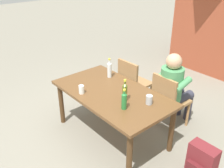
{
  "coord_description": "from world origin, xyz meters",
  "views": [
    {
      "loc": [
        2.26,
        -1.92,
        2.37
      ],
      "look_at": [
        0.0,
        0.0,
        0.84
      ],
      "focal_mm": 40.59,
      "sensor_mm": 36.0,
      "label": 1
    }
  ],
  "objects_px": {
    "bottle_clear": "(109,69)",
    "chair_far_left": "(132,82)",
    "chair_far_right": "(168,99)",
    "cup_steel": "(149,100)",
    "bottle_green": "(124,100)",
    "cup_white": "(82,89)",
    "backpack_by_near_side": "(201,162)",
    "bottle_olive": "(125,92)",
    "person_in_white_shirt": "(174,87)",
    "dining_table": "(112,97)"
  },
  "relations": [
    {
      "from": "bottle_clear",
      "to": "chair_far_left",
      "type": "bearing_deg",
      "value": 88.7
    },
    {
      "from": "chair_far_right",
      "to": "cup_steel",
      "type": "height_order",
      "value": "chair_far_right"
    },
    {
      "from": "bottle_green",
      "to": "cup_white",
      "type": "distance_m",
      "value": 0.66
    },
    {
      "from": "chair_far_left",
      "to": "backpack_by_near_side",
      "type": "distance_m",
      "value": 1.72
    },
    {
      "from": "bottle_olive",
      "to": "cup_steel",
      "type": "xyz_separation_m",
      "value": [
        0.25,
        0.18,
        -0.07
      ]
    },
    {
      "from": "bottle_green",
      "to": "backpack_by_near_side",
      "type": "bearing_deg",
      "value": 28.04
    },
    {
      "from": "cup_steel",
      "to": "chair_far_left",
      "type": "bearing_deg",
      "value": 145.94
    },
    {
      "from": "chair_far_right",
      "to": "bottle_green",
      "type": "bearing_deg",
      "value": -87.84
    },
    {
      "from": "person_in_white_shirt",
      "to": "backpack_by_near_side",
      "type": "xyz_separation_m",
      "value": [
        0.89,
        -0.57,
        -0.45
      ]
    },
    {
      "from": "chair_far_right",
      "to": "person_in_white_shirt",
      "type": "height_order",
      "value": "person_in_white_shirt"
    },
    {
      "from": "cup_white",
      "to": "backpack_by_near_side",
      "type": "xyz_separation_m",
      "value": [
        1.49,
        0.63,
        -0.57
      ]
    },
    {
      "from": "person_in_white_shirt",
      "to": "cup_white",
      "type": "relative_size",
      "value": 10.31
    },
    {
      "from": "dining_table",
      "to": "bottle_green",
      "type": "distance_m",
      "value": 0.48
    },
    {
      "from": "chair_far_right",
      "to": "bottle_green",
      "type": "relative_size",
      "value": 3.29
    },
    {
      "from": "bottle_clear",
      "to": "backpack_by_near_side",
      "type": "relative_size",
      "value": 0.68
    },
    {
      "from": "cup_steel",
      "to": "bottle_green",
      "type": "bearing_deg",
      "value": -110.78
    },
    {
      "from": "dining_table",
      "to": "cup_white",
      "type": "height_order",
      "value": "cup_white"
    },
    {
      "from": "bottle_clear",
      "to": "backpack_by_near_side",
      "type": "xyz_separation_m",
      "value": [
        1.64,
        0.02,
        -0.64
      ]
    },
    {
      "from": "chair_far_left",
      "to": "cup_white",
      "type": "height_order",
      "value": "chair_far_left"
    },
    {
      "from": "dining_table",
      "to": "chair_far_left",
      "type": "distance_m",
      "value": 0.86
    },
    {
      "from": "backpack_by_near_side",
      "to": "chair_far_left",
      "type": "bearing_deg",
      "value": 164.21
    },
    {
      "from": "chair_far_left",
      "to": "bottle_green",
      "type": "distance_m",
      "value": 1.25
    },
    {
      "from": "bottle_green",
      "to": "cup_white",
      "type": "relative_size",
      "value": 2.31
    },
    {
      "from": "bottle_green",
      "to": "cup_white",
      "type": "bearing_deg",
      "value": -164.8
    },
    {
      "from": "person_in_white_shirt",
      "to": "cup_steel",
      "type": "bearing_deg",
      "value": -78.08
    },
    {
      "from": "person_in_white_shirt",
      "to": "cup_steel",
      "type": "relative_size",
      "value": 10.23
    },
    {
      "from": "bottle_clear",
      "to": "bottle_green",
      "type": "height_order",
      "value": "bottle_clear"
    },
    {
      "from": "person_in_white_shirt",
      "to": "chair_far_right",
      "type": "bearing_deg",
      "value": -90.86
    },
    {
      "from": "chair_far_left",
      "to": "person_in_white_shirt",
      "type": "distance_m",
      "value": 0.77
    },
    {
      "from": "chair_far_right",
      "to": "cup_white",
      "type": "relative_size",
      "value": 7.6
    },
    {
      "from": "chair_far_left",
      "to": "cup_steel",
      "type": "xyz_separation_m",
      "value": [
        0.89,
        -0.6,
        0.29
      ]
    },
    {
      "from": "chair_far_left",
      "to": "bottle_clear",
      "type": "distance_m",
      "value": 0.6
    },
    {
      "from": "bottle_olive",
      "to": "cup_steel",
      "type": "distance_m",
      "value": 0.32
    },
    {
      "from": "dining_table",
      "to": "chair_far_left",
      "type": "relative_size",
      "value": 1.91
    },
    {
      "from": "bottle_olive",
      "to": "bottle_clear",
      "type": "distance_m",
      "value": 0.72
    },
    {
      "from": "chair_far_right",
      "to": "chair_far_left",
      "type": "relative_size",
      "value": 1.0
    },
    {
      "from": "person_in_white_shirt",
      "to": "bottle_clear",
      "type": "bearing_deg",
      "value": -141.8
    },
    {
      "from": "dining_table",
      "to": "chair_far_right",
      "type": "xyz_separation_m",
      "value": [
        0.37,
        0.76,
        -0.15
      ]
    },
    {
      "from": "person_in_white_shirt",
      "to": "backpack_by_near_side",
      "type": "distance_m",
      "value": 1.14
    },
    {
      "from": "person_in_white_shirt",
      "to": "dining_table",
      "type": "bearing_deg",
      "value": -113.26
    },
    {
      "from": "dining_table",
      "to": "bottle_olive",
      "type": "height_order",
      "value": "bottle_olive"
    },
    {
      "from": "chair_far_left",
      "to": "bottle_olive",
      "type": "relative_size",
      "value": 2.95
    },
    {
      "from": "bottle_clear",
      "to": "cup_steel",
      "type": "height_order",
      "value": "bottle_clear"
    },
    {
      "from": "chair_far_right",
      "to": "backpack_by_near_side",
      "type": "relative_size",
      "value": 1.99
    },
    {
      "from": "chair_far_right",
      "to": "person_in_white_shirt",
      "type": "relative_size",
      "value": 0.74
    },
    {
      "from": "dining_table",
      "to": "chair_far_left",
      "type": "xyz_separation_m",
      "value": [
        -0.37,
        0.76,
        -0.15
      ]
    },
    {
      "from": "chair_far_left",
      "to": "bottle_green",
      "type": "xyz_separation_m",
      "value": [
        0.78,
        -0.92,
        0.35
      ]
    },
    {
      "from": "chair_far_left",
      "to": "bottle_olive",
      "type": "bearing_deg",
      "value": -50.57
    },
    {
      "from": "person_in_white_shirt",
      "to": "bottle_green",
      "type": "height_order",
      "value": "person_in_white_shirt"
    },
    {
      "from": "bottle_olive",
      "to": "bottle_green",
      "type": "bearing_deg",
      "value": -44.96
    }
  ]
}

